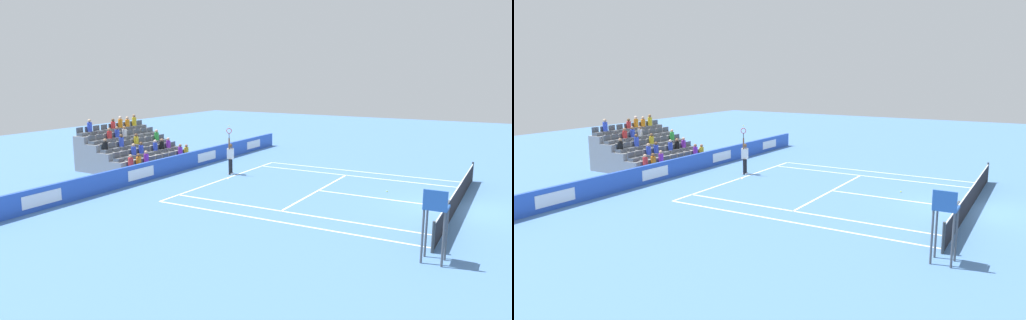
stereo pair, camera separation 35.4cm
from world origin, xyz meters
TOP-DOWN VIEW (x-y plane):
  - ground_plane at (0.00, 0.00)m, footprint 80.00×80.00m
  - line_baseline at (0.00, -11.89)m, footprint 10.97×0.10m
  - line_service at (0.00, -6.40)m, footprint 8.23×0.10m
  - line_centre_service at (0.00, -3.20)m, footprint 0.10×6.40m
  - line_singles_sideline_left at (4.12, -5.95)m, footprint 0.10×11.89m
  - line_singles_sideline_right at (-4.12, -5.95)m, footprint 0.10×11.89m
  - line_doubles_sideline_left at (5.49, -5.95)m, footprint 0.10×11.89m
  - line_doubles_sideline_right at (-5.49, -5.95)m, footprint 0.10×11.89m
  - line_centre_mark at (0.00, -11.79)m, footprint 0.10×0.20m
  - sponsor_barrier at (0.00, -15.39)m, footprint 23.98×0.22m
  - tennis_net at (0.00, 0.00)m, footprint 11.97×0.10m
  - tennis_player at (-1.09, -12.28)m, footprint 0.54×0.42m
  - umpire_chair at (6.76, 0.14)m, footprint 0.70×0.70m
  - stadium_stand at (0.00, -18.95)m, footprint 5.58×4.75m
  - loose_tennis_ball at (-1.40, -3.36)m, footprint 0.07×0.07m

SIDE VIEW (x-z plane):
  - ground_plane at x=0.00m, z-range 0.00..0.00m
  - line_baseline at x=0.00m, z-range 0.00..0.01m
  - line_service at x=0.00m, z-range 0.00..0.01m
  - line_centre_service at x=0.00m, z-range 0.00..0.01m
  - line_singles_sideline_left at x=4.12m, z-range 0.00..0.01m
  - line_singles_sideline_right at x=-4.12m, z-range 0.00..0.01m
  - line_doubles_sideline_left at x=5.49m, z-range 0.00..0.01m
  - line_doubles_sideline_right at x=-5.49m, z-range 0.00..0.01m
  - line_centre_mark at x=0.00m, z-range 0.00..0.01m
  - loose_tennis_ball at x=-1.40m, z-range 0.00..0.07m
  - tennis_net at x=0.00m, z-range -0.04..1.03m
  - sponsor_barrier at x=0.00m, z-range 0.00..0.99m
  - stadium_stand at x=0.00m, z-range -0.69..2.36m
  - tennis_player at x=-1.09m, z-range -0.43..2.42m
  - umpire_chair at x=6.76m, z-range 0.35..2.69m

